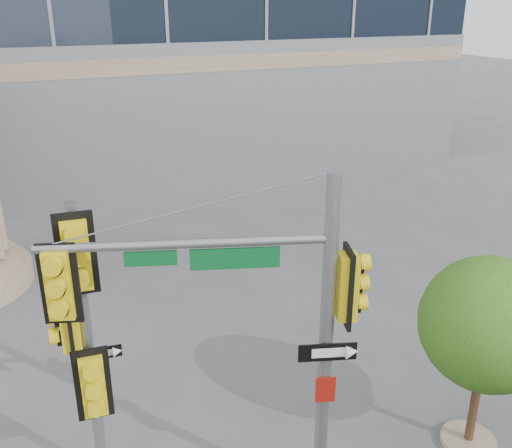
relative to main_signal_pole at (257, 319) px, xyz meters
name	(u,v)px	position (x,y,z in m)	size (l,w,h in m)	color
ground	(289,434)	(1.18, 1.19, -3.38)	(120.00, 120.00, 0.00)	#545456
main_signal_pole	(257,319)	(0.00, 0.00, 0.00)	(4.09, 1.70, 5.46)	slate
secondary_signal_pole	(83,334)	(-2.18, 1.41, -0.50)	(0.84, 0.67, 4.91)	slate
street_tree	(488,328)	(4.08, -0.32, -0.99)	(2.33, 2.28, 3.63)	gray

